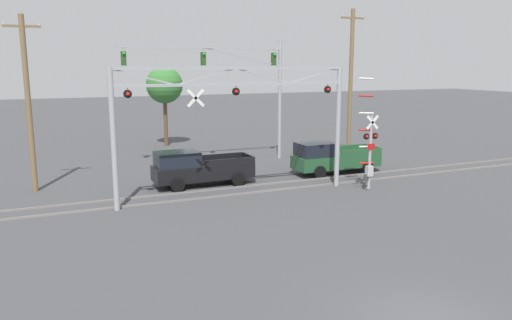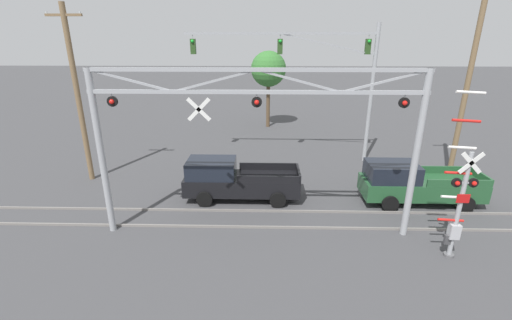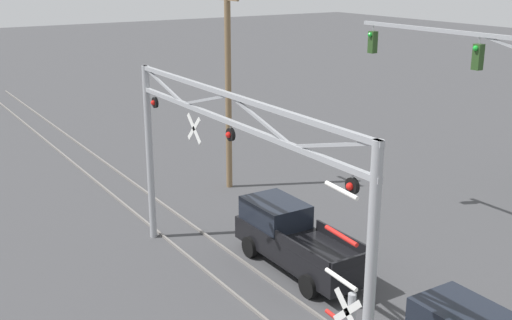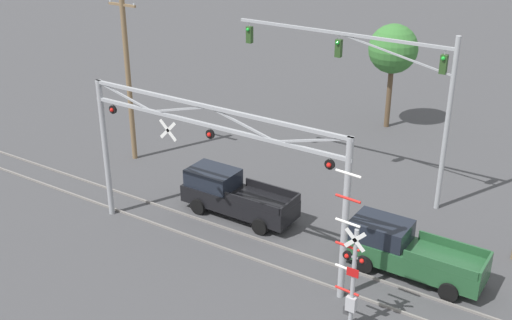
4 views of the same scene
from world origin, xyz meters
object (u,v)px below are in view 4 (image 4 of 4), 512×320
pickup_truck_following (406,251)px  crossing_gantry (211,156)px  pickup_truck_lead (233,195)px  utility_pole_left (128,77)px  crossing_signal_mast (352,278)px  traffic_signal_span (394,83)px  background_tree_beyond_span (393,49)px

pickup_truck_following → crossing_gantry: bearing=-158.9°
pickup_truck_lead → pickup_truck_following: (8.60, -0.24, -0.00)m
utility_pole_left → pickup_truck_following: bearing=-8.5°
crossing_gantry → crossing_signal_mast: 7.58m
traffic_signal_span → pickup_truck_lead: traffic_signal_span is taller
crossing_gantry → traffic_signal_span: size_ratio=1.08×
utility_pole_left → background_tree_beyond_span: 15.94m
pickup_truck_lead → crossing_gantry: bearing=-70.2°
traffic_signal_span → pickup_truck_following: bearing=-60.8°
pickup_truck_following → background_tree_beyond_span: size_ratio=0.85×
pickup_truck_lead → pickup_truck_following: size_ratio=1.00×
crossing_gantry → pickup_truck_lead: size_ratio=2.19×
crossing_signal_mast → pickup_truck_following: 4.54m
pickup_truck_following → background_tree_beyond_span: (-6.88, 14.87, 4.00)m
pickup_truck_following → crossing_signal_mast: bearing=-95.5°
utility_pole_left → crossing_gantry: bearing=-29.7°
pickup_truck_following → background_tree_beyond_span: bearing=114.8°
pickup_truck_following → background_tree_beyond_span: background_tree_beyond_span is taller
pickup_truck_following → background_tree_beyond_span: 16.86m
crossing_gantry → pickup_truck_following: crossing_gantry is taller
crossing_gantry → pickup_truck_lead: 4.78m
crossing_gantry → pickup_truck_following: bearing=21.1°
utility_pole_left → background_tree_beyond_span: size_ratio=1.41×
crossing_signal_mast → traffic_signal_span: size_ratio=0.53×
traffic_signal_span → pickup_truck_lead: (-5.24, -5.77, -4.81)m
crossing_gantry → pickup_truck_following: size_ratio=2.20×
traffic_signal_span → utility_pole_left: 14.07m
traffic_signal_span → crossing_gantry: bearing=-114.8°
traffic_signal_span → pickup_truck_lead: bearing=-132.2°
pickup_truck_following → traffic_signal_span: bearing=119.2°
pickup_truck_following → utility_pole_left: 17.55m
crossing_gantry → background_tree_beyond_span: 17.76m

